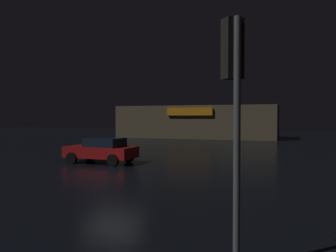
% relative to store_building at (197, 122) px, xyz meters
% --- Properties ---
extents(ground_plane, '(120.00, 120.00, 0.00)m').
position_rel_store_building_xyz_m(ground_plane, '(3.88, -29.70, -2.04)').
color(ground_plane, black).
extents(store_building, '(20.04, 7.39, 4.08)m').
position_rel_store_building_xyz_m(store_building, '(0.00, 0.00, 0.00)').
color(store_building, brown).
rests_on(store_building, ground).
extents(traffic_signal_opposite, '(0.41, 0.43, 4.32)m').
position_rel_store_building_xyz_m(traffic_signal_opposite, '(10.44, -37.44, 1.16)').
color(traffic_signal_opposite, '#595B60').
rests_on(traffic_signal_opposite, ground).
extents(car_near, '(4.09, 2.14, 1.44)m').
position_rel_store_building_xyz_m(car_near, '(1.19, -26.11, -1.29)').
color(car_near, '#A51414').
rests_on(car_near, ground).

